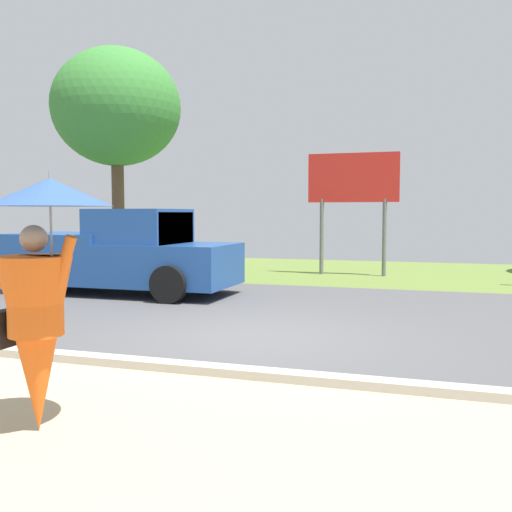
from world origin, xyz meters
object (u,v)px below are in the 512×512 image
object	(u,v)px
monk_pedestrian	(39,300)
tree_center_back	(117,108)
pickup_truck	(121,254)
roadside_billboard	(353,186)

from	to	relation	value
monk_pedestrian	tree_center_back	xyz separation A→B (m)	(-6.00, 11.16, 3.72)
tree_center_back	pickup_truck	bearing A→B (deg)	-58.22
monk_pedestrian	tree_center_back	bearing A→B (deg)	103.48
pickup_truck	tree_center_back	bearing A→B (deg)	126.08
pickup_truck	tree_center_back	world-z (taller)	tree_center_back
pickup_truck	roadside_billboard	size ratio (longest dim) A/B	1.49
pickup_truck	tree_center_back	xyz separation A→B (m)	(-2.26, 3.65, 3.95)
monk_pedestrian	roadside_billboard	distance (m)	13.00
pickup_truck	tree_center_back	size ratio (longest dim) A/B	0.80
monk_pedestrian	pickup_truck	world-z (taller)	monk_pedestrian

